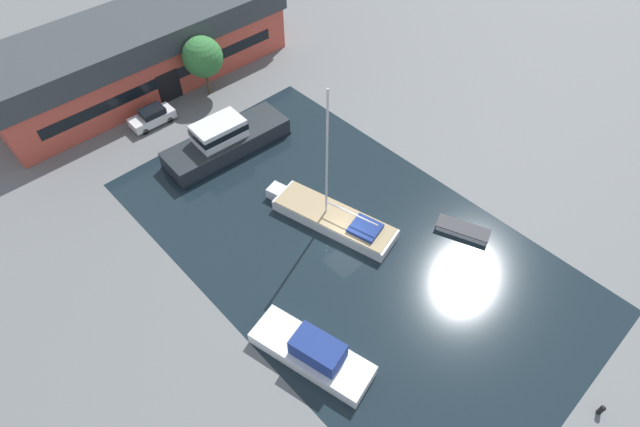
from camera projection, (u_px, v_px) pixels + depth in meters
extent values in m
plane|color=slate|center=(345.00, 242.00, 38.05)|extent=(440.00, 440.00, 0.00)
cube|color=black|center=(345.00, 242.00, 38.05)|extent=(20.96, 36.61, 0.01)
cube|color=#C64C3D|center=(143.00, 62.00, 50.62)|extent=(29.70, 9.43, 4.40)
cube|color=#383D42|center=(134.00, 31.00, 48.11)|extent=(30.59, 9.71, 2.29)
cube|color=black|center=(169.00, 87.00, 48.88)|extent=(2.40, 0.08, 3.08)
cube|color=black|center=(167.00, 79.00, 48.22)|extent=(25.20, 0.21, 1.10)
cylinder|color=brown|center=(208.00, 82.00, 49.82)|extent=(0.28, 0.28, 2.63)
sphere|color=#387A3D|center=(203.00, 57.00, 47.73)|extent=(3.90, 3.90, 3.90)
cube|color=silver|center=(152.00, 118.00, 46.97)|extent=(4.21, 1.91, 0.82)
cube|color=black|center=(152.00, 111.00, 46.53)|extent=(2.21, 1.64, 0.55)
cube|color=black|center=(142.00, 117.00, 46.06)|extent=(0.07, 1.45, 0.44)
cylinder|color=black|center=(145.00, 131.00, 46.29)|extent=(0.60, 0.21, 0.60)
cylinder|color=black|center=(137.00, 123.00, 47.08)|extent=(0.60, 0.21, 0.60)
cylinder|color=black|center=(170.00, 120.00, 47.44)|extent=(0.60, 0.21, 0.60)
cylinder|color=black|center=(161.00, 112.00, 48.23)|extent=(0.60, 0.21, 0.60)
cube|color=silver|center=(334.00, 219.00, 38.92)|extent=(5.15, 10.31, 0.93)
cube|color=silver|center=(276.00, 192.00, 40.90)|extent=(1.54, 1.47, 0.93)
cube|color=tan|center=(334.00, 215.00, 38.54)|extent=(4.95, 9.90, 0.08)
cylinder|color=silver|center=(327.00, 157.00, 34.56)|extent=(0.16, 0.16, 11.22)
cylinder|color=silver|center=(352.00, 213.00, 37.15)|extent=(1.19, 4.36, 0.12)
cube|color=navy|center=(365.00, 228.00, 37.42)|extent=(2.46, 2.60, 0.30)
cube|color=#23282D|center=(227.00, 143.00, 44.40)|extent=(11.56, 4.27, 1.63)
cube|color=black|center=(228.00, 149.00, 44.90)|extent=(11.67, 4.35, 0.18)
cube|color=silver|center=(219.00, 131.00, 42.90)|extent=(4.46, 2.87, 1.70)
cube|color=black|center=(219.00, 129.00, 42.77)|extent=(4.55, 2.95, 0.55)
cube|color=silver|center=(463.00, 230.00, 38.51)|extent=(2.65, 4.11, 0.45)
cube|color=#333338|center=(463.00, 228.00, 38.31)|extent=(2.78, 4.28, 0.08)
cube|color=white|center=(311.00, 354.00, 31.46)|extent=(4.49, 8.45, 1.00)
cube|color=navy|center=(318.00, 349.00, 30.40)|extent=(2.57, 3.57, 1.35)
cylinder|color=black|center=(600.00, 411.00, 29.33)|extent=(0.29, 0.29, 0.59)
sphere|color=black|center=(603.00, 408.00, 29.04)|extent=(0.32, 0.32, 0.32)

